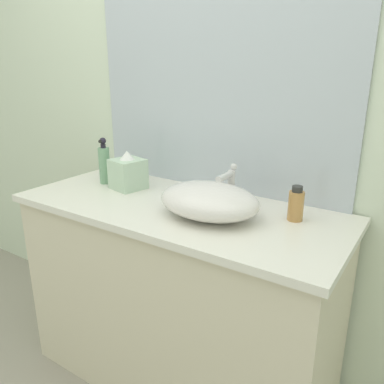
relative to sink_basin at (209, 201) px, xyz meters
The scene contains 8 objects.
bathroom_wall_rear 0.54m from the sink_basin, 115.27° to the left, with size 6.00×0.06×2.60m, color silver.
vanity_counter 0.53m from the sink_basin, 169.62° to the left, with size 1.40×0.60×0.88m.
wall_mirror_panel 0.66m from the sink_basin, 117.31° to the left, with size 1.27×0.01×1.22m, color #B2BCC6.
sink_basin is the anchor object (origin of this frame).
faucet 0.17m from the sink_basin, 90.00° to the left, with size 0.03×0.14×0.17m.
soap_dispenser 0.66m from the sink_basin, behind, with size 0.05×0.05×0.23m.
lotion_bottle 0.32m from the sink_basin, 26.73° to the left, with size 0.06×0.06×0.13m.
tissue_box 0.51m from the sink_basin, 169.08° to the left, with size 0.16×0.16×0.18m.
Camera 1 is at (0.88, -0.83, 1.44)m, focal length 36.20 mm.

